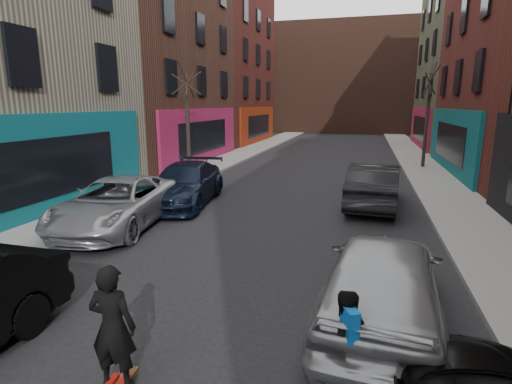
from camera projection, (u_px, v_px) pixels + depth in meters
The scene contains 12 objects.
sidewalk_left at pixel (250, 150), 32.71m from camera, with size 2.50×84.00×0.13m, color gray.
sidewalk_right at pixel (413, 155), 29.51m from camera, with size 2.50×84.00×0.13m, color gray.
buildings_left at pixel (30, 11), 19.61m from camera, with size 12.00×56.00×16.50m, color #551C18.
building_far at pixel (347, 80), 54.10m from camera, with size 40.00×10.00×14.00m, color #47281E.
tree_left_far at pixel (187, 112), 20.68m from camera, with size 2.00×2.00×6.50m, color black, non-canonical shape.
tree_right_far at pixel (428, 108), 23.12m from camera, with size 2.00×2.00×6.80m, color black, non-canonical shape.
parked_left_far at pixel (117, 203), 12.48m from camera, with size 2.53×5.49×1.53m, color #989BA1.
parked_left_end at pixel (185, 184), 15.42m from camera, with size 2.16×5.32×1.54m, color black.
parked_right_far at pixel (382, 279), 6.91m from camera, with size 1.96×4.87×1.66m, color #999DA2.
parked_right_end at pixel (374, 185), 14.94m from camera, with size 1.73×4.95×1.63m, color black.
skateboarder at pixel (113, 327), 5.19m from camera, with size 0.63×0.41×1.72m, color black.
pedestrian at pixel (343, 344), 5.17m from camera, with size 0.90×0.82×1.49m.
Camera 1 is at (2.77, -1.41, 3.80)m, focal length 28.00 mm.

